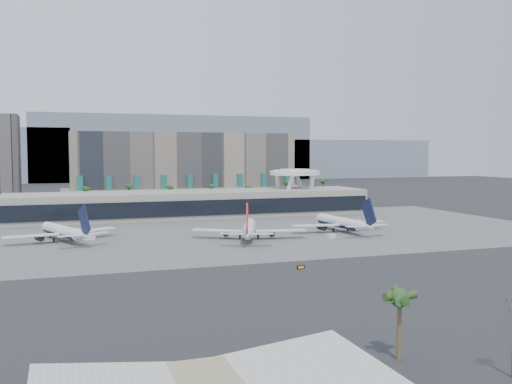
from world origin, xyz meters
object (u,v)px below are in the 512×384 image
object	(u,v)px
airliner_right	(342,222)
taxiway_sign	(301,267)
airliner_centre	(249,229)
service_vehicle_a	(89,237)
service_vehicle_b	(331,236)
airliner_left	(64,231)

from	to	relation	value
airliner_right	taxiway_sign	xyz separation A→B (m)	(-42.82, -59.27, -3.14)
airliner_centre	service_vehicle_a	bearing A→B (deg)	-177.57
service_vehicle_b	taxiway_sign	size ratio (longest dim) A/B	1.36
airliner_left	taxiway_sign	xyz separation A→B (m)	(58.58, -68.61, -3.05)
airliner_centre	taxiway_sign	size ratio (longest dim) A/B	17.66
airliner_centre	taxiway_sign	distance (m)	53.27
service_vehicle_a	airliner_right	bearing A→B (deg)	17.06
airliner_left	airliner_right	bearing A→B (deg)	-26.79
airliner_centre	taxiway_sign	bearing A→B (deg)	-73.38
service_vehicle_a	taxiway_sign	world-z (taller)	service_vehicle_a
service_vehicle_a	service_vehicle_b	xyz separation A→B (m)	(81.63, -24.35, -0.24)
airliner_centre	taxiway_sign	xyz separation A→B (m)	(-3.16, -53.09, -3.15)
airliner_centre	service_vehicle_a	size ratio (longest dim) A/B	9.49
airliner_centre	service_vehicle_a	xyz separation A→B (m)	(-53.37, 16.92, -2.62)
airliner_left	taxiway_sign	world-z (taller)	airliner_left
airliner_right	service_vehicle_a	bearing A→B (deg)	168.18
service_vehicle_b	airliner_right	bearing A→B (deg)	39.64
airliner_right	service_vehicle_b	xyz separation A→B (m)	(-11.40, -13.62, -2.85)
airliner_left	service_vehicle_a	xyz separation A→B (m)	(8.37, 1.40, -2.52)
airliner_left	airliner_right	distance (m)	101.83
service_vehicle_b	service_vehicle_a	bearing A→B (deg)	152.96
airliner_right	service_vehicle_b	bearing A→B (deg)	-135.16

